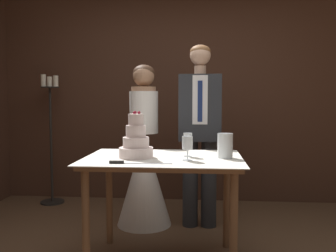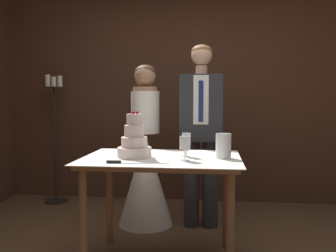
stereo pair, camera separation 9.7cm
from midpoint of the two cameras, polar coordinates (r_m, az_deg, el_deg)
name	(u,v)px [view 1 (the left image)]	position (r m, az deg, el deg)	size (l,w,h in m)	color
wall_back	(180,88)	(4.65, 1.31, 5.87)	(4.64, 0.12, 2.78)	#472B1E
cake_table	(163,171)	(2.86, -1.70, -6.85)	(1.19, 0.85, 0.82)	brown
tiered_cake	(136,143)	(2.82, -5.88, -2.54)	(0.26, 0.26, 0.35)	beige
cake_knife	(128,163)	(2.58, -7.13, -5.56)	(0.43, 0.04, 0.02)	silver
wine_glass_near	(188,140)	(2.86, 2.07, -2.11)	(0.07, 0.07, 0.18)	silver
wine_glass_middle	(187,144)	(2.68, 1.94, -2.76)	(0.08, 0.08, 0.18)	silver
hurricane_candle	(225,146)	(2.82, 7.72, -3.08)	(0.12, 0.12, 0.18)	silver
bride	(144,166)	(3.74, -4.41, -6.16)	(0.54, 0.54, 1.59)	white
groom	(200,127)	(3.64, 4.12, -0.12)	(0.40, 0.25, 1.77)	#282B30
candle_stand	(51,138)	(4.69, -17.99, -1.76)	(0.28, 0.28, 1.54)	black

